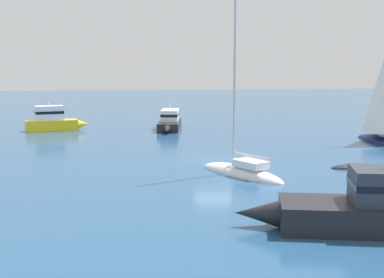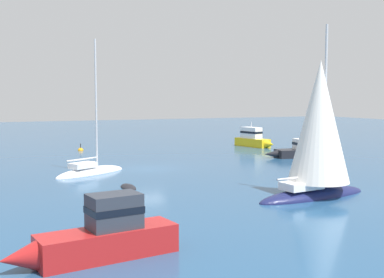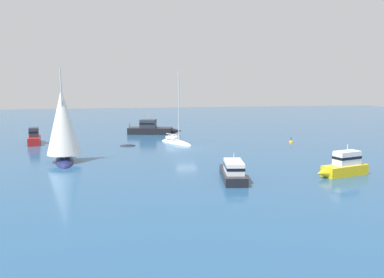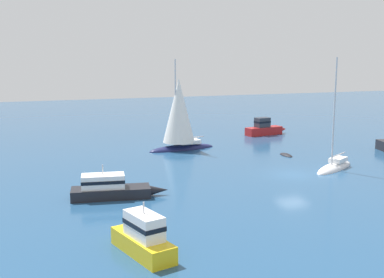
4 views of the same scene
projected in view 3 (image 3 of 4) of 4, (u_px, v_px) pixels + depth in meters
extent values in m
plane|color=navy|center=(186.00, 149.00, 48.57)|extent=(160.00, 160.00, 0.00)
cube|color=black|center=(150.00, 131.00, 62.69)|extent=(7.40, 4.16, 1.04)
cone|color=black|center=(177.00, 131.00, 62.46)|extent=(1.94, 1.42, 1.04)
cube|color=#2D333D|center=(148.00, 124.00, 62.54)|extent=(2.88, 2.60, 1.28)
cube|color=black|center=(148.00, 123.00, 62.53)|extent=(2.93, 2.65, 0.24)
cylinder|color=silver|center=(148.00, 117.00, 62.38)|extent=(0.08, 0.08, 0.91)
cube|color=yellow|center=(345.00, 170.00, 34.86)|extent=(4.61, 2.51, 0.93)
cone|color=yellow|center=(322.00, 173.00, 33.72)|extent=(1.30, 1.18, 0.93)
cube|color=white|center=(347.00, 158.00, 34.77)|extent=(2.59, 1.72, 1.26)
cube|color=black|center=(347.00, 157.00, 34.76)|extent=(2.64, 1.77, 0.24)
cylinder|color=silver|center=(347.00, 148.00, 34.64)|extent=(0.08, 0.08, 0.59)
ellipsoid|color=black|center=(128.00, 146.00, 50.84)|extent=(2.10, 0.91, 0.44)
cube|color=#B21E1E|center=(34.00, 140.00, 52.64)|extent=(2.22, 5.10, 1.02)
cone|color=#B21E1E|center=(35.00, 137.00, 55.47)|extent=(1.19, 1.37, 1.02)
cube|color=#2D333D|center=(34.00, 132.00, 52.24)|extent=(1.45, 1.95, 1.23)
cube|color=black|center=(34.00, 132.00, 52.23)|extent=(1.49, 2.00, 0.24)
ellipsoid|color=white|center=(176.00, 143.00, 52.99)|extent=(4.45, 6.18, 1.03)
cube|color=white|center=(173.00, 138.00, 53.45)|extent=(1.87, 2.16, 0.39)
cylinder|color=silver|center=(179.00, 106.00, 51.77)|extent=(0.14, 0.14, 9.36)
cylinder|color=silver|center=(173.00, 134.00, 53.41)|extent=(1.50, 2.49, 0.11)
cube|color=black|center=(233.00, 175.00, 33.34)|extent=(2.69, 5.76, 0.75)
cone|color=black|center=(228.00, 167.00, 36.71)|extent=(0.96, 1.49, 0.75)
cube|color=white|center=(234.00, 167.00, 32.70)|extent=(1.92, 3.18, 0.97)
cube|color=black|center=(234.00, 166.00, 32.69)|extent=(1.97, 3.22, 0.24)
cylinder|color=silver|center=(234.00, 157.00, 32.57)|extent=(0.08, 0.08, 0.71)
ellipsoid|color=#191E4C|center=(65.00, 161.00, 40.99)|extent=(2.84, 7.83, 1.09)
cube|color=white|center=(64.00, 153.00, 41.75)|extent=(1.57, 2.45, 0.42)
cylinder|color=silver|center=(62.00, 114.00, 39.53)|extent=(0.14, 0.14, 9.13)
cylinder|color=silver|center=(64.00, 149.00, 41.71)|extent=(0.58, 3.43, 0.12)
cone|color=white|center=(63.00, 122.00, 40.03)|extent=(3.88, 3.88, 6.85)
sphere|color=orange|center=(291.00, 143.00, 53.77)|extent=(0.59, 0.59, 0.59)
cylinder|color=black|center=(291.00, 139.00, 53.70)|extent=(0.08, 0.08, 0.45)
sphere|color=orange|center=(130.00, 130.00, 68.02)|extent=(0.65, 0.65, 0.65)
cylinder|color=black|center=(129.00, 126.00, 67.92)|extent=(0.08, 0.08, 0.79)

